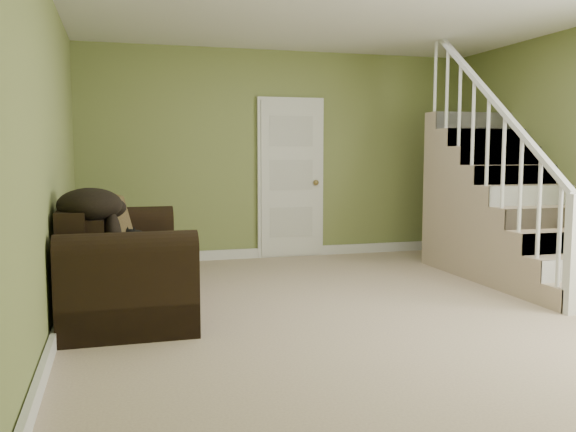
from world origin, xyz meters
TOP-DOWN VIEW (x-y plane):
  - floor at (0.00, 0.00)m, footprint 5.00×5.50m
  - wall_back at (0.00, 2.75)m, footprint 5.00×0.04m
  - wall_left at (-2.50, 0.00)m, footprint 0.04×5.50m
  - baseboard_back at (0.00, 2.72)m, footprint 5.00×0.04m
  - baseboard_left at (-2.47, 0.00)m, footprint 0.04×5.50m
  - door at (0.10, 2.71)m, footprint 0.86×0.12m
  - staircase at (1.99, 0.97)m, footprint 1.00×2.51m
  - sofa at (-2.02, 0.68)m, footprint 0.99×2.29m
  - side_table at (-2.22, 1.54)m, footprint 0.56×0.56m
  - cat at (-1.87, 0.83)m, footprint 0.24×0.43m
  - banana at (-1.71, 0.46)m, footprint 0.12×0.18m
  - throw_pillow at (-2.02, 1.39)m, footprint 0.31×0.50m
  - throw_blanket at (-2.23, 0.11)m, footprint 0.65×0.75m

SIDE VIEW (x-z plane):
  - floor at x=0.00m, z-range -0.01..0.01m
  - baseboard_back at x=0.00m, z-range 0.00..0.12m
  - baseboard_left at x=-2.47m, z-range 0.00..0.12m
  - side_table at x=-2.22m, z-range -0.11..0.78m
  - sofa at x=-2.02m, z-range -0.11..0.80m
  - banana at x=-1.71m, z-range 0.49..0.54m
  - cat at x=-1.87m, z-range 0.47..0.67m
  - staircase at x=1.99m, z-range -0.77..2.05m
  - throw_pillow at x=-2.02m, z-range 0.45..0.92m
  - throw_blanket at x=-2.23m, z-range 0.81..1.07m
  - door at x=0.10m, z-range 0.00..2.02m
  - wall_back at x=0.00m, z-range 0.00..2.60m
  - wall_left at x=-2.50m, z-range 0.00..2.60m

